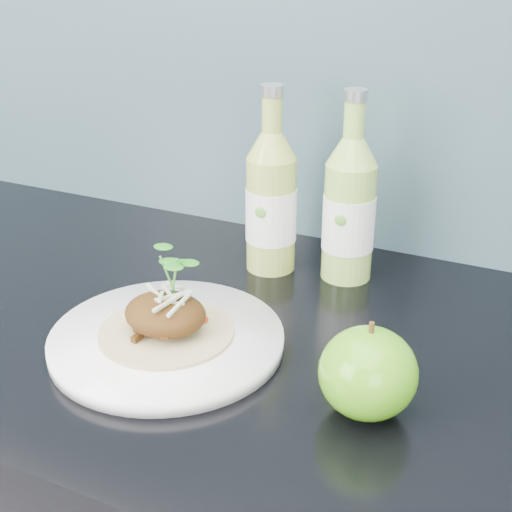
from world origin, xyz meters
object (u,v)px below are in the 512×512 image
at_px(dinner_plate, 167,340).
at_px(green_apple, 368,373).
at_px(cider_bottle_left, 271,202).
at_px(cider_bottle_right, 349,210).

bearing_deg(dinner_plate, green_apple, -4.92).
relative_size(dinner_plate, cider_bottle_left, 1.35).
bearing_deg(green_apple, dinner_plate, 175.08).
bearing_deg(dinner_plate, cider_bottle_right, 63.97).
relative_size(cider_bottle_left, cider_bottle_right, 1.00).
bearing_deg(cider_bottle_right, green_apple, -46.57).
distance_m(dinner_plate, cider_bottle_right, 0.29).
bearing_deg(cider_bottle_left, cider_bottle_right, -8.61).
xyz_separation_m(green_apple, cider_bottle_left, (-0.21, 0.25, 0.05)).
distance_m(green_apple, cider_bottle_right, 0.30).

